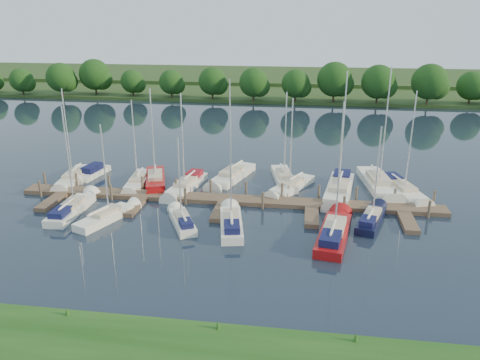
# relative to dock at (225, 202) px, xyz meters

# --- Properties ---
(ground) EXTENTS (260.00, 260.00, 0.00)m
(ground) POSITION_rel_dock_xyz_m (0.00, -7.31, -0.20)
(ground) COLOR #192132
(ground) RESTS_ON ground
(dock) EXTENTS (40.00, 6.00, 0.40)m
(dock) POSITION_rel_dock_xyz_m (0.00, 0.00, 0.00)
(dock) COLOR #4D392B
(dock) RESTS_ON ground
(mooring_pilings) EXTENTS (38.24, 2.84, 2.00)m
(mooring_pilings) POSITION_rel_dock_xyz_m (0.00, 1.13, 0.40)
(mooring_pilings) COLOR #473D33
(mooring_pilings) RESTS_ON ground
(far_shore) EXTENTS (180.00, 30.00, 0.60)m
(far_shore) POSITION_rel_dock_xyz_m (0.00, 67.69, 0.10)
(far_shore) COLOR #263F18
(far_shore) RESTS_ON ground
(distant_hill) EXTENTS (220.00, 40.00, 1.40)m
(distant_hill) POSITION_rel_dock_xyz_m (0.00, 92.69, 0.50)
(distant_hill) COLOR #304B20
(distant_hill) RESTS_ON ground
(treeline) EXTENTS (147.45, 10.02, 8.22)m
(treeline) POSITION_rel_dock_xyz_m (-1.31, 54.90, 3.96)
(treeline) COLOR #38281C
(treeline) RESTS_ON ground
(sailboat_n_0) EXTENTS (2.79, 8.06, 10.16)m
(sailboat_n_0) POSITION_rel_dock_xyz_m (-16.96, 4.02, 0.07)
(sailboat_n_0) COLOR white
(sailboat_n_0) RESTS_ON ground
(motorboat) EXTENTS (2.29, 5.49, 1.53)m
(motorboat) POSITION_rel_dock_xyz_m (-15.71, 5.80, 0.13)
(motorboat) COLOR white
(motorboat) RESTS_ON ground
(sailboat_n_2) EXTENTS (2.36, 7.26, 9.17)m
(sailboat_n_2) POSITION_rel_dock_xyz_m (-9.82, 3.95, 0.07)
(sailboat_n_2) COLOR white
(sailboat_n_2) RESTS_ON ground
(sailboat_n_3) EXTENTS (3.91, 8.06, 10.25)m
(sailboat_n_3) POSITION_rel_dock_xyz_m (-8.18, 4.69, 0.07)
(sailboat_n_3) COLOR #A10E10
(sailboat_n_3) RESTS_ON ground
(sailboat_n_4) EXTENTS (2.89, 8.02, 10.15)m
(sailboat_n_4) POSITION_rel_dock_xyz_m (-4.55, 3.36, 0.12)
(sailboat_n_4) COLOR white
(sailboat_n_4) RESTS_ON ground
(sailboat_n_5) EXTENTS (4.07, 8.69, 11.11)m
(sailboat_n_5) POSITION_rel_dock_xyz_m (-0.47, 6.93, 0.08)
(sailboat_n_5) COLOR white
(sailboat_n_5) RESTS_ON ground
(sailboat_n_6) EXTENTS (3.09, 7.78, 9.79)m
(sailboat_n_6) POSITION_rel_dock_xyz_m (5.07, 7.22, 0.07)
(sailboat_n_6) COLOR white
(sailboat_n_6) RESTS_ON ground
(sailboat_n_7) EXTENTS (4.59, 7.29, 9.64)m
(sailboat_n_7) POSITION_rel_dock_xyz_m (5.92, 4.66, 0.07)
(sailboat_n_7) COLOR white
(sailboat_n_7) RESTS_ON ground
(sailboat_n_8) EXTENTS (3.51, 9.86, 12.38)m
(sailboat_n_8) POSITION_rel_dock_xyz_m (10.66, 4.29, 0.13)
(sailboat_n_8) COLOR white
(sailboat_n_8) RESTS_ON ground
(sailboat_n_9) EXTENTS (3.45, 10.01, 12.61)m
(sailboat_n_9) POSITION_rel_dock_xyz_m (14.74, 6.54, 0.08)
(sailboat_n_9) COLOR white
(sailboat_n_9) RESTS_ON ground
(sailboat_n_10) EXTENTS (3.87, 8.30, 10.49)m
(sailboat_n_10) POSITION_rel_dock_xyz_m (16.87, 5.26, 0.12)
(sailboat_n_10) COLOR white
(sailboat_n_10) RESTS_ON ground
(sailboat_s_0) EXTENTS (1.95, 7.70, 9.85)m
(sailboat_s_0) POSITION_rel_dock_xyz_m (-13.11, -3.87, 0.12)
(sailboat_s_0) COLOR white
(sailboat_s_0) RESTS_ON ground
(sailboat_s_1) EXTENTS (3.57, 6.61, 8.67)m
(sailboat_s_1) POSITION_rel_dock_xyz_m (-9.35, -5.00, 0.08)
(sailboat_s_1) COLOR white
(sailboat_s_1) RESTS_ON ground
(sailboat_s_2) EXTENTS (3.58, 5.77, 7.74)m
(sailboat_s_2) POSITION_rel_dock_xyz_m (-2.74, -5.04, 0.11)
(sailboat_s_2) COLOR white
(sailboat_s_2) RESTS_ON ground
(sailboat_s_3) EXTENTS (2.89, 7.40, 9.50)m
(sailboat_s_3) POSITION_rel_dock_xyz_m (1.42, -4.99, 0.13)
(sailboat_s_3) COLOR white
(sailboat_s_3) RESTS_ON ground
(sailboat_s_4) EXTENTS (3.30, 8.78, 11.14)m
(sailboat_s_4) POSITION_rel_dock_xyz_m (9.73, -5.68, 0.14)
(sailboat_s_4) COLOR #A10E10
(sailboat_s_4) RESTS_ON ground
(sailboat_s_5) EXTENTS (3.23, 6.66, 8.60)m
(sailboat_s_5) POSITION_rel_dock_xyz_m (13.00, -2.38, 0.12)
(sailboat_s_5) COLOR black
(sailboat_s_5) RESTS_ON ground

